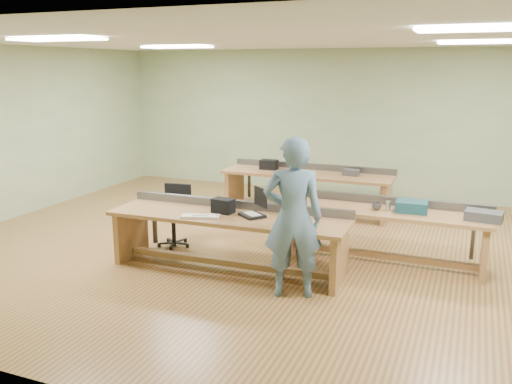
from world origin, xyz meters
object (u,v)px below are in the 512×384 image
workbench_mid (384,223)px  parts_bin_grey (484,216)px  parts_bin_teal (412,207)px  camera_bag (223,206)px  laptop_base (252,215)px  person (293,218)px  drinks_can (388,206)px  mug (377,206)px  workbench_back (307,183)px  workbench_front (229,228)px  task_chair (175,224)px

workbench_mid → parts_bin_grey: size_ratio=6.32×
parts_bin_teal → parts_bin_grey: size_ratio=0.93×
camera_bag → parts_bin_teal: bearing=32.3°
laptop_base → parts_bin_teal: bearing=66.7°
person → drinks_can: size_ratio=15.11×
mug → workbench_back: bearing=126.6°
workbench_front → parts_bin_grey: bearing=15.7°
person → laptop_base: 0.90m
workbench_mid → camera_bag: size_ratio=9.99×
workbench_mid → drinks_can: size_ratio=22.35×
person → task_chair: bearing=-44.4°
parts_bin_grey → mug: size_ratio=3.45×
workbench_back → person: person is taller
task_chair → workbench_mid: bearing=0.7°
workbench_back → parts_bin_teal: 2.98m
workbench_front → laptop_base: (0.32, 0.02, 0.20)m
workbench_front → parts_bin_teal: (2.19, 1.04, 0.26)m
task_chair → parts_bin_teal: bearing=-0.2°
workbench_front → drinks_can: bearing=26.6°
parts_bin_teal → mug: parts_bin_teal is taller
laptop_base → parts_bin_teal: 2.13m
workbench_back → mug: (1.63, -2.19, 0.24)m
workbench_mid → parts_bin_teal: parts_bin_teal is taller
workbench_front → drinks_can: (1.89, 1.00, 0.25)m
person → mug: bearing=-134.2°
laptop_base → parts_bin_teal: (1.87, 1.02, 0.05)m
workbench_back → person: size_ratio=1.65×
workbench_mid → parts_bin_teal: (0.35, -0.00, 0.27)m
person → workbench_back: bearing=-94.1°
workbench_front → camera_bag: camera_bag is taller
mug → drinks_can: 0.15m
person → mug: size_ratio=14.73×
person → task_chair: size_ratio=2.07×
workbench_front → person: size_ratio=1.69×
task_chair → parts_bin_teal: task_chair is taller
workbench_mid → parts_bin_grey: bearing=-3.7°
mug → drinks_can: bearing=16.9°
drinks_can → workbench_back: bearing=129.5°
laptop_base → drinks_can: 1.85m
workbench_front → task_chair: size_ratio=3.50×
workbench_front → mug: 2.00m
workbench_mid → mug: size_ratio=21.79×
workbench_back → task_chair: 2.87m
person → drinks_can: bearing=-137.9°
workbench_front → laptop_base: 0.38m
mug → parts_bin_grey: bearing=-0.6°
camera_bag → drinks_can: size_ratio=2.24×
workbench_front → parts_bin_grey: (3.08, 0.95, 0.25)m
workbench_mid → camera_bag: 2.20m
workbench_mid → mug: bearing=-140.3°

